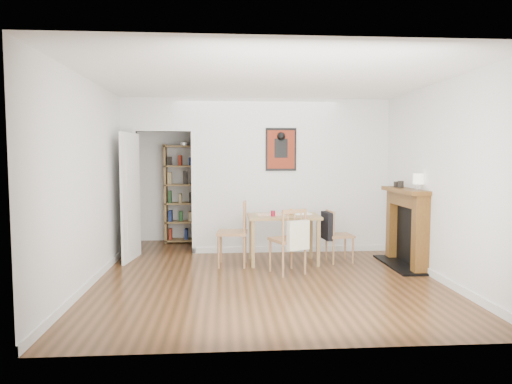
{
  "coord_description": "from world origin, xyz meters",
  "views": [
    {
      "loc": [
        -0.56,
        -6.3,
        1.63
      ],
      "look_at": [
        -0.07,
        0.6,
        1.09
      ],
      "focal_mm": 32.0,
      "sensor_mm": 36.0,
      "label": 1
    }
  ],
  "objects": [
    {
      "name": "dining_table",
      "position": [
        0.34,
        0.55,
        0.65
      ],
      "size": [
        1.09,
        0.69,
        0.74
      ],
      "color": "olive",
      "rests_on": "ground"
    },
    {
      "name": "ceramic_jar_a",
      "position": [
        2.09,
        0.35,
        1.21
      ],
      "size": [
        0.09,
        0.09,
        0.11
      ],
      "primitive_type": "cylinder",
      "color": "black",
      "rests_on": "fireplace"
    },
    {
      "name": "bookshelf",
      "position": [
        -1.28,
        2.4,
        0.92
      ],
      "size": [
        0.78,
        0.31,
        1.86
      ],
      "color": "olive",
      "rests_on": "ground"
    },
    {
      "name": "placemat",
      "position": [
        0.15,
        0.62,
        0.74
      ],
      "size": [
        0.45,
        0.36,
        0.0
      ],
      "primitive_type": "cube",
      "rotation": [
        0.0,
        0.0,
        0.1
      ],
      "color": "beige",
      "rests_on": "dining_table"
    },
    {
      "name": "chair_front",
      "position": [
        0.33,
        -0.06,
        0.47
      ],
      "size": [
        0.61,
        0.63,
        0.92
      ],
      "color": "#9F714A",
      "rests_on": "ground"
    },
    {
      "name": "ceramic_jar_b",
      "position": [
        2.08,
        0.51,
        1.2
      ],
      "size": [
        0.07,
        0.07,
        0.09
      ],
      "primitive_type": "cylinder",
      "color": "black",
      "rests_on": "fireplace"
    },
    {
      "name": "room_shell",
      "position": [
        0.1,
        1.34,
        1.3
      ],
      "size": [
        5.2,
        5.2,
        5.2
      ],
      "color": "silver",
      "rests_on": "ground"
    },
    {
      "name": "fireplace",
      "position": [
        2.16,
        0.25,
        0.62
      ],
      "size": [
        0.45,
        1.25,
        1.16
      ],
      "color": "brown",
      "rests_on": "ground"
    },
    {
      "name": "ground",
      "position": [
        0.0,
        0.0,
        0.0
      ],
      "size": [
        5.2,
        5.2,
        0.0
      ],
      "primitive_type": "plane",
      "color": "brown",
      "rests_on": "ground"
    },
    {
      "name": "mantel_lamp",
      "position": [
        2.16,
        -0.1,
        1.3
      ],
      "size": [
        0.15,
        0.15,
        0.23
      ],
      "color": "silver",
      "rests_on": "fireplace"
    },
    {
      "name": "orange_fruit",
      "position": [
        0.48,
        0.67,
        0.78
      ],
      "size": [
        0.08,
        0.08,
        0.08
      ],
      "primitive_type": "sphere",
      "color": "orange",
      "rests_on": "dining_table"
    },
    {
      "name": "notebook",
      "position": [
        0.64,
        0.64,
        0.75
      ],
      "size": [
        0.3,
        0.25,
        0.01
      ],
      "primitive_type": "cube",
      "rotation": [
        0.0,
        0.0,
        0.24
      ],
      "color": "white",
      "rests_on": "dining_table"
    },
    {
      "name": "red_glass",
      "position": [
        0.17,
        0.43,
        0.78
      ],
      "size": [
        0.07,
        0.07,
        0.09
      ],
      "primitive_type": "cylinder",
      "color": "maroon",
      "rests_on": "dining_table"
    },
    {
      "name": "chair_left",
      "position": [
        -0.44,
        0.44,
        0.49
      ],
      "size": [
        0.53,
        0.53,
        0.97
      ],
      "color": "#9F714A",
      "rests_on": "ground"
    },
    {
      "name": "chair_right",
      "position": [
        1.2,
        0.55,
        0.42
      ],
      "size": [
        0.5,
        0.45,
        0.81
      ],
      "color": "#9F714A",
      "rests_on": "ground"
    }
  ]
}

